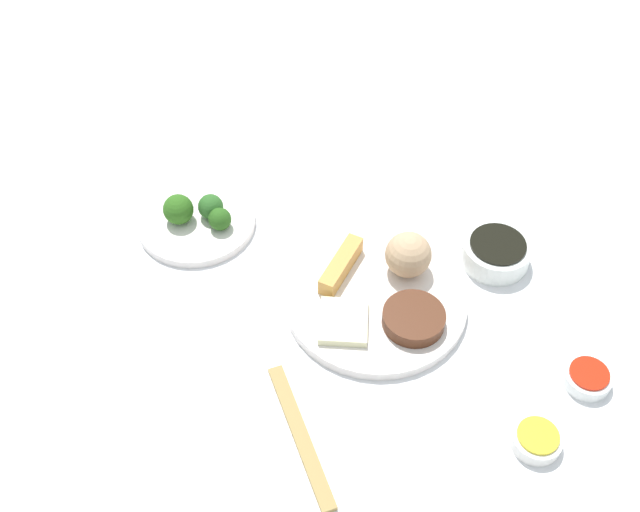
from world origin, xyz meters
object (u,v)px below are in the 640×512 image
at_px(main_plate, 376,299).
at_px(soy_sauce_bowl, 496,253).
at_px(chopsticks_pair, 301,435).
at_px(sauce_ramekin_hot_mustard, 536,440).
at_px(broccoli_plate, 197,221).
at_px(sauce_ramekin_sweet_and_sour, 587,378).

relative_size(main_plate, soy_sauce_bowl, 2.58).
bearing_deg(chopsticks_pair, sauce_ramekin_hot_mustard, -0.58).
bearing_deg(chopsticks_pair, soy_sauce_bowl, 46.77).
bearing_deg(broccoli_plate, soy_sauce_bowl, -8.19).
distance_m(main_plate, broccoli_plate, 0.33).
bearing_deg(soy_sauce_bowl, sauce_ramekin_hot_mustard, -87.74).
height_order(main_plate, soy_sauce_bowl, soy_sauce_bowl).
bearing_deg(broccoli_plate, sauce_ramekin_hot_mustard, -37.99).
bearing_deg(broccoli_plate, chopsticks_pair, -63.98).
xyz_separation_m(main_plate, soy_sauce_bowl, (0.19, 0.09, 0.01)).
height_order(broccoli_plate, sauce_ramekin_hot_mustard, sauce_ramekin_hot_mustard).
bearing_deg(chopsticks_pair, broccoli_plate, 116.02).
relative_size(soy_sauce_bowl, sauce_ramekin_hot_mustard, 1.61).
relative_size(soy_sauce_bowl, sauce_ramekin_sweet_and_sour, 1.61).
bearing_deg(soy_sauce_bowl, chopsticks_pair, -133.23).
distance_m(soy_sauce_bowl, chopsticks_pair, 0.42).
distance_m(broccoli_plate, sauce_ramekin_sweet_and_sour, 0.64).
distance_m(soy_sauce_bowl, sauce_ramekin_sweet_and_sour, 0.24).
height_order(main_plate, sauce_ramekin_hot_mustard, sauce_ramekin_hot_mustard).
distance_m(main_plate, soy_sauce_bowl, 0.21).
bearing_deg(chopsticks_pair, sauce_ramekin_sweet_and_sour, 13.25).
bearing_deg(soy_sauce_bowl, broccoli_plate, 171.81).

